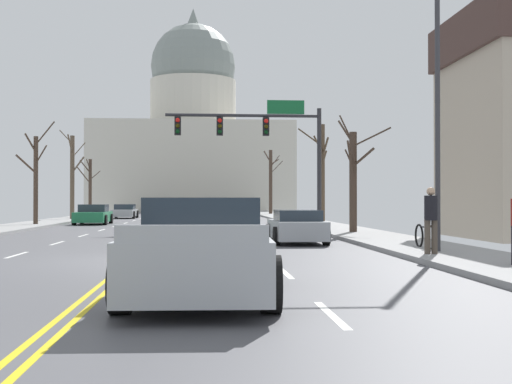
% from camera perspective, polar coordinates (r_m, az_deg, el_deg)
% --- Properties ---
extents(ground, '(20.00, 180.00, 0.20)m').
position_cam_1_polar(ground, '(17.66, -10.21, -5.65)').
color(ground, '#505056').
extents(signal_gantry, '(7.91, 0.41, 6.48)m').
position_cam_1_polar(signal_gantry, '(34.12, 0.62, 4.80)').
color(signal_gantry, '#28282D').
rests_on(signal_gantry, ground).
extents(street_lamp_right, '(2.37, 0.24, 8.36)m').
position_cam_1_polar(street_lamp_right, '(19.41, 14.29, 9.79)').
color(street_lamp_right, '#333338').
rests_on(street_lamp_right, ground).
extents(capitol_building, '(28.22, 23.32, 30.42)m').
position_cam_1_polar(capitol_building, '(101.67, -5.35, 4.09)').
color(capitol_building, beige).
rests_on(capitol_building, ground).
extents(sedan_near_00, '(2.11, 4.55, 1.18)m').
position_cam_1_polar(sedan_near_00, '(30.26, -4.79, -2.57)').
color(sedan_near_00, '#1E7247').
rests_on(sedan_near_00, ground).
extents(sedan_near_01, '(1.94, 4.27, 1.19)m').
position_cam_1_polar(sedan_near_01, '(24.30, 3.45, -2.98)').
color(sedan_near_01, '#9EA3A8').
rests_on(sedan_near_01, ground).
extents(sedan_near_02, '(2.08, 4.68, 1.29)m').
position_cam_1_polar(sedan_near_02, '(17.78, -4.94, -3.72)').
color(sedan_near_02, silver).
rests_on(sedan_near_02, ground).
extents(pickup_truck_near_03, '(2.47, 5.32, 1.59)m').
position_cam_1_polar(pickup_truck_near_03, '(10.93, -4.65, -5.02)').
color(pickup_truck_near_03, '#ADB2B7').
rests_on(pickup_truck_near_03, ground).
extents(sedan_oncoming_00, '(2.13, 4.42, 1.26)m').
position_cam_1_polar(sedan_oncoming_00, '(43.93, -13.64, -1.91)').
color(sedan_oncoming_00, '#1E7247').
rests_on(sedan_oncoming_00, ground).
extents(sedan_oncoming_01, '(2.03, 4.21, 1.18)m').
position_cam_1_polar(sedan_oncoming_01, '(57.58, -11.07, -1.64)').
color(sedan_oncoming_01, '#9EA3A8').
rests_on(sedan_oncoming_01, ground).
extents(sedan_oncoming_02, '(1.95, 4.62, 1.22)m').
position_cam_1_polar(sedan_oncoming_02, '(70.99, -7.14, -1.46)').
color(sedan_oncoming_02, silver).
rests_on(sedan_oncoming_02, ground).
extents(sedan_oncoming_03, '(2.16, 4.49, 1.24)m').
position_cam_1_polar(sedan_oncoming_03, '(83.89, -6.76, -1.32)').
color(sedan_oncoming_03, silver).
rests_on(sedan_oncoming_03, ground).
extents(bare_tree_00, '(1.87, 1.86, 6.50)m').
position_cam_1_polar(bare_tree_00, '(68.57, 1.25, 0.99)').
color(bare_tree_00, '#423328').
rests_on(bare_tree_00, ground).
extents(bare_tree_01, '(2.30, 0.75, 6.06)m').
position_cam_1_polar(bare_tree_01, '(41.39, -18.20, 1.29)').
color(bare_tree_01, '#423328').
rests_on(bare_tree_01, ground).
extents(bare_tree_02, '(2.17, 2.36, 5.31)m').
position_cam_1_polar(bare_tree_02, '(30.03, 8.26, 1.22)').
color(bare_tree_02, '#423328').
rests_on(bare_tree_02, ground).
extents(bare_tree_03, '(1.88, 2.48, 6.65)m').
position_cam_1_polar(bare_tree_03, '(52.03, -15.31, 1.41)').
color(bare_tree_03, brown).
rests_on(bare_tree_03, ground).
extents(bare_tree_04, '(1.76, 1.71, 5.85)m').
position_cam_1_polar(bare_tree_04, '(39.49, 5.64, 1.89)').
color(bare_tree_04, '#4C3D2D').
rests_on(bare_tree_04, ground).
extents(bare_tree_05, '(2.11, 2.10, 4.92)m').
position_cam_1_polar(bare_tree_05, '(59.53, -13.92, 0.51)').
color(bare_tree_05, '#423328').
rests_on(bare_tree_05, ground).
extents(pedestrian_01, '(0.35, 0.34, 1.75)m').
position_cam_1_polar(pedestrian_01, '(18.17, 14.61, -2.04)').
color(pedestrian_01, '#4C4238').
rests_on(pedestrian_01, ground).
extents(bicycle_parked, '(0.12, 1.77, 0.85)m').
position_cam_1_polar(bicycle_parked, '(20.46, 14.12, -3.64)').
color(bicycle_parked, black).
rests_on(bicycle_parked, ground).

